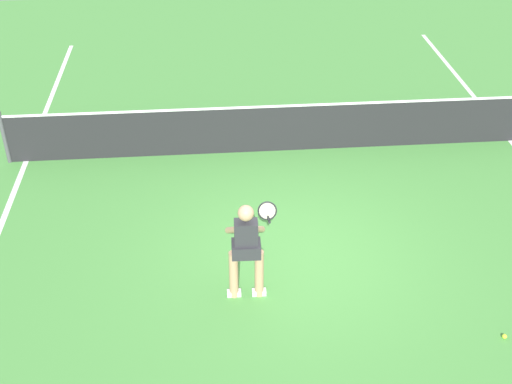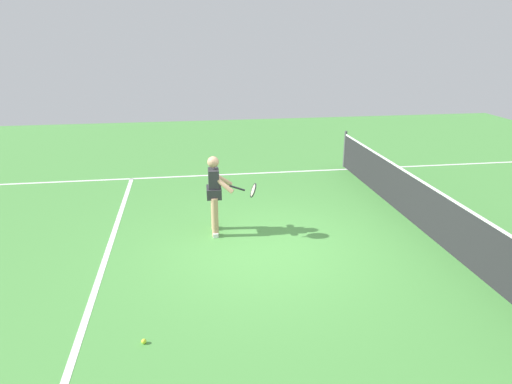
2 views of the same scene
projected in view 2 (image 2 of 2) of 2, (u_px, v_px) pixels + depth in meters
The scene contains 6 objects.
ground_plane at pixel (264, 248), 8.59m from camera, with size 26.66×26.66×0.00m, color #4C9342.
service_line_marking at pixel (105, 258), 8.18m from camera, with size 9.53×0.10×0.01m, color white.
sideline_left_marking at pixel (235, 174), 13.04m from camera, with size 0.10×18.51×0.01m, color white.
court_net at pixel (433, 213), 8.90m from camera, with size 10.21×0.08×1.06m.
tennis_player at pixel (216, 192), 8.98m from camera, with size 0.79×0.92×1.55m.
tennis_ball_mid at pixel (144, 341), 5.94m from camera, with size 0.07×0.07×0.07m, color #D1E533.
Camera 2 is at (7.68, -1.33, 3.75)m, focal length 32.82 mm.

